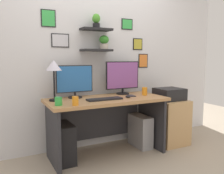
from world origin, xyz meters
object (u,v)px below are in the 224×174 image
cell_phone (132,96)px  computer_tower_right (140,131)px  monitor_right (122,77)px  desk_lamp (54,68)px  keyboard (105,99)px  printer (169,94)px  drawer_cabinet (169,121)px  computer_mouse (128,97)px  computer_tower_left (65,143)px  pen_cup (75,101)px  coffee_mug (58,101)px  desk (105,114)px  water_cup (145,91)px  monitor_left (75,81)px

cell_phone → computer_tower_right: bearing=26.5°
monitor_right → desk_lamp: 1.00m
keyboard → printer: printer is taller
drawer_cabinet → printer: 0.41m
computer_mouse → printer: 0.76m
keyboard → computer_tower_left: 0.72m
monitor_right → computer_mouse: size_ratio=5.64×
pen_cup → monitor_right: bearing=29.1°
printer → computer_mouse: bearing=-173.4°
monitor_right → computer_tower_left: bearing=-168.9°
monitor_right → coffee_mug: size_ratio=5.64×
computer_mouse → drawer_cabinet: size_ratio=0.14×
desk → desk_lamp: (-0.64, 0.06, 0.60)m
computer_mouse → computer_tower_left: (-0.81, 0.13, -0.53)m
monitor_right → computer_mouse: 0.40m
coffee_mug → drawer_cabinet: size_ratio=0.14×
computer_mouse → drawer_cabinet: computer_mouse is taller
water_cup → computer_tower_right: (-0.01, 0.07, -0.58)m
desk_lamp → printer: 1.70m
keyboard → coffee_mug: 0.60m
desk → computer_tower_right: bearing=0.7°
computer_tower_left → computer_tower_right: (1.10, 0.02, -0.01)m
water_cup → drawer_cabinet: water_cup is taller
computer_mouse → desk_lamp: 0.99m
desk → water_cup: water_cup is taller
pen_cup → computer_tower_left: pen_cup is taller
desk_lamp → drawer_cabinet: desk_lamp is taller
desk_lamp → cell_phone: size_ratio=3.46×
keyboard → computer_mouse: size_ratio=4.89×
computer_mouse → computer_tower_left: computer_mouse is taller
keyboard → printer: 1.09m
desk_lamp → printer: size_ratio=1.28×
monitor_left → desk_lamp: (-0.29, -0.11, 0.17)m
desk_lamp → water_cup: desk_lamp is taller
pen_cup → computer_mouse: bearing=12.2°
drawer_cabinet → desk_lamp: bearing=176.0°
coffee_mug → drawer_cabinet: coffee_mug is taller
keyboard → drawer_cabinet: size_ratio=0.68×
water_cup → printer: (0.44, 0.01, -0.07)m
water_cup → computer_tower_right: water_cup is taller
desk_lamp → drawer_cabinet: size_ratio=0.75×
monitor_left → pen_cup: (-0.15, -0.47, -0.17)m
computer_mouse → pen_cup: size_ratio=0.90×
monitor_right → keyboard: bearing=-143.6°
desk → computer_tower_left: desk is taller
keyboard → water_cup: 0.65m
monitor_right → desk_lamp: bearing=-173.8°
computer_tower_right → drawer_cabinet: bearing=-8.1°
monitor_right → water_cup: monitor_right is taller
water_cup → computer_tower_left: 1.25m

